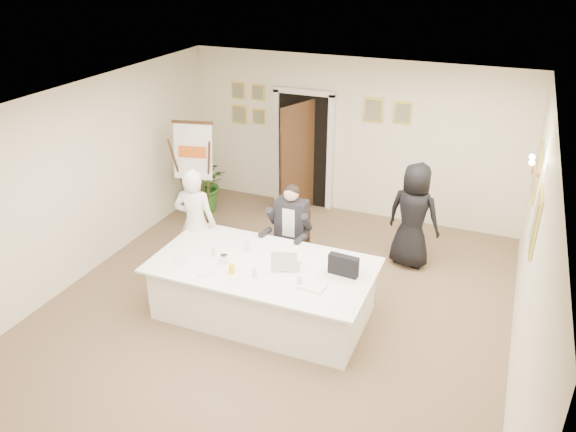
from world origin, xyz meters
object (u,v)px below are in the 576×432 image
at_px(conference_table, 263,289).
at_px(laptop, 288,257).
at_px(potted_palm, 205,183).
at_px(oj_glass, 232,269).
at_px(seated_man, 290,231).
at_px(standing_man, 196,224).
at_px(laptop_bag, 343,265).
at_px(paper_stack, 312,286).
at_px(standing_woman, 413,216).
at_px(steel_jug, 224,259).
at_px(flip_chart, 197,180).

bearing_deg(conference_table, laptop, 11.36).
xyz_separation_m(potted_palm, oj_glass, (2.09, -2.92, 0.31)).
distance_m(seated_man, standing_man, 1.38).
bearing_deg(laptop_bag, standing_man, 174.72).
bearing_deg(paper_stack, standing_woman, 71.86).
xyz_separation_m(paper_stack, steel_jug, (-1.24, 0.11, 0.04)).
bearing_deg(flip_chart, laptop_bag, -29.90).
bearing_deg(steel_jug, seated_man, 71.21).
bearing_deg(laptop_bag, oj_glass, -154.11).
height_order(potted_palm, laptop, potted_palm).
height_order(standing_man, oj_glass, standing_man).
xyz_separation_m(standing_man, laptop_bag, (2.36, -0.42, 0.07)).
relative_size(standing_man, oj_glass, 12.91).
distance_m(potted_palm, laptop_bag, 4.17).
distance_m(conference_table, oj_glass, 0.62).
height_order(seated_man, potted_palm, seated_man).
height_order(conference_table, laptop, laptop).
distance_m(potted_palm, steel_jug, 3.32).
xyz_separation_m(standing_woman, laptop, (-1.21, -2.01, 0.09)).
distance_m(standing_man, oj_glass, 1.41).
bearing_deg(potted_palm, paper_stack, -42.27).
distance_m(standing_woman, paper_stack, 2.45).
distance_m(conference_table, flip_chart, 2.93).
relative_size(conference_table, seated_man, 1.97).
bearing_deg(laptop, conference_table, 172.40).
xyz_separation_m(seated_man, standing_man, (-1.27, -0.51, 0.12)).
bearing_deg(potted_palm, seated_man, -32.97).
xyz_separation_m(flip_chart, laptop_bag, (3.16, -1.81, 0.04)).
height_order(flip_chart, steel_jug, flip_chart).
xyz_separation_m(conference_table, flip_chart, (-2.13, 1.97, 0.47)).
height_order(flip_chart, paper_stack, flip_chart).
bearing_deg(flip_chart, potted_palm, 110.23).
relative_size(potted_palm, paper_stack, 3.20).
relative_size(seated_man, laptop_bag, 3.82).
bearing_deg(flip_chart, standing_woman, 1.64).
bearing_deg(laptop, paper_stack, -55.12).
distance_m(conference_table, standing_woman, 2.61).
distance_m(flip_chart, potted_palm, 0.72).
distance_m(flip_chart, laptop_bag, 3.64).
bearing_deg(steel_jug, standing_woman, 47.95).
bearing_deg(seated_man, laptop, -57.21).
distance_m(standing_man, steel_jug, 1.12).
height_order(conference_table, steel_jug, steel_jug).
distance_m(standing_woman, oj_glass, 3.01).
bearing_deg(conference_table, paper_stack, -18.80).
height_order(potted_palm, oj_glass, potted_palm).
distance_m(seated_man, laptop_bag, 1.44).
bearing_deg(standing_woman, laptop, 70.01).
distance_m(potted_palm, oj_glass, 3.60).
xyz_separation_m(potted_palm, paper_stack, (3.12, -2.83, 0.26)).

